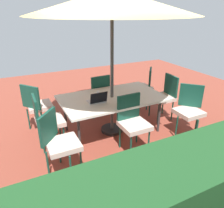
{
  "coord_description": "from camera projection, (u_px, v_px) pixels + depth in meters",
  "views": [
    {
      "loc": [
        1.73,
        3.51,
        2.32
      ],
      "look_at": [
        0.0,
        0.0,
        0.6
      ],
      "focal_mm": 35.33,
      "sensor_mm": 36.0,
      "label": 1
    }
  ],
  "objects": [
    {
      "name": "laptop",
      "position": [
        97.0,
        100.0,
        3.96
      ],
      "size": [
        0.32,
        0.25,
        0.21
      ],
      "rotation": [
        0.0,
        0.0,
        0.01
      ],
      "color": "#B7B7BC",
      "rests_on": "dining_table"
    },
    {
      "name": "chair_northeast",
      "position": [
        59.0,
        140.0,
        3.19
      ],
      "size": [
        0.59,
        0.58,
        0.98
      ],
      "rotation": [
        0.0,
        0.0,
        4.0
      ],
      "color": "beige",
      "rests_on": "ground_plane"
    },
    {
      "name": "chair_south",
      "position": [
        98.0,
        93.0,
        4.95
      ],
      "size": [
        0.46,
        0.47,
        0.98
      ],
      "rotation": [
        0.0,
        0.0,
        0.05
      ],
      "color": "beige",
      "rests_on": "ground_plane"
    },
    {
      "name": "chair_west",
      "position": [
        164.0,
        95.0,
        4.84
      ],
      "size": [
        0.48,
        0.47,
        0.98
      ],
      "rotation": [
        0.0,
        0.0,
        1.5
      ],
      "color": "beige",
      "rests_on": "ground_plane"
    },
    {
      "name": "chair_east",
      "position": [
        46.0,
        119.0,
        3.79
      ],
      "size": [
        0.47,
        0.46,
        0.98
      ],
      "rotation": [
        0.0,
        0.0,
        4.68
      ],
      "color": "beige",
      "rests_on": "ground_plane"
    },
    {
      "name": "patio_umbrella",
      "position": [
        112.0,
        3.0,
        3.56
      ],
      "size": [
        2.86,
        2.86,
        2.59
      ],
      "color": "#4C4C4C",
      "rests_on": "ground_plane"
    },
    {
      "name": "cup",
      "position": [
        98.0,
        93.0,
        4.3
      ],
      "size": [
        0.06,
        0.06,
        0.08
      ],
      "primitive_type": "cylinder",
      "color": "white",
      "rests_on": "dining_table"
    },
    {
      "name": "dining_table",
      "position": [
        112.0,
        99.0,
        4.24
      ],
      "size": [
        1.96,
        1.17,
        0.74
      ],
      "color": "silver",
      "rests_on": "ground_plane"
    },
    {
      "name": "hedge_row",
      "position": [
        217.0,
        191.0,
        2.27
      ],
      "size": [
        6.3,
        0.65,
        1.17
      ],
      "primitive_type": "cube",
      "color": "#1E4C23",
      "rests_on": "ground_plane"
    },
    {
      "name": "chair_southwest",
      "position": [
        143.0,
        86.0,
        5.41
      ],
      "size": [
        0.58,
        0.58,
        0.98
      ],
      "rotation": [
        0.0,
        0.0,
        0.9
      ],
      "color": "beige",
      "rests_on": "ground_plane"
    },
    {
      "name": "chair_north",
      "position": [
        133.0,
        121.0,
        3.74
      ],
      "size": [
        0.46,
        0.47,
        0.98
      ],
      "rotation": [
        0.0,
        0.0,
        3.17
      ],
      "color": "beige",
      "rests_on": "ground_plane"
    },
    {
      "name": "chair_northwest",
      "position": [
        189.0,
        108.0,
        4.21
      ],
      "size": [
        0.59,
        0.59,
        0.98
      ],
      "rotation": [
        0.0,
        0.0,
        2.34
      ],
      "color": "beige",
      "rests_on": "ground_plane"
    },
    {
      "name": "ground_plane",
      "position": [
        112.0,
        131.0,
        4.52
      ],
      "size": [
        10.0,
        10.0,
        0.02
      ],
      "primitive_type": "cube",
      "color": "brown"
    },
    {
      "name": "chair_southeast",
      "position": [
        37.0,
        104.0,
        4.38
      ],
      "size": [
        0.58,
        0.58,
        0.98
      ],
      "rotation": [
        0.0,
        0.0,
        5.37
      ],
      "color": "beige",
      "rests_on": "ground_plane"
    }
  ]
}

